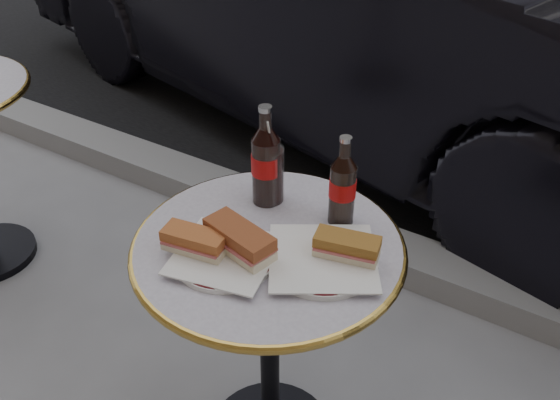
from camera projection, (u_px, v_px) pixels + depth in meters
The scene contains 10 objects.
curb at pixel (396, 256), 2.41m from camera, with size 40.00×0.20×0.12m, color gray.
bistro_table at pixel (270, 354), 1.61m from camera, with size 0.62×0.62×0.73m, color #BAB2C4, non-canonical shape.
plate_left at pixel (225, 257), 1.35m from camera, with size 0.22×0.22×0.01m, color white.
plate_right at pixel (322, 260), 1.34m from camera, with size 0.24×0.24×0.01m, color white.
sandwich_left_a at pixel (195, 242), 1.34m from camera, with size 0.14×0.07×0.05m, color #B05B2C.
sandwich_left_b at pixel (240, 241), 1.34m from camera, with size 0.17×0.08×0.06m, color brown.
sandwich_right at pixel (347, 248), 1.32m from camera, with size 0.14×0.06×0.05m, color #935F25.
cola_bottle_left at pixel (266, 156), 1.46m from camera, with size 0.07×0.07×0.26m, color black, non-canonical shape.
cola_bottle_right at pixel (343, 181), 1.40m from camera, with size 0.06×0.06×0.23m, color black, non-canonical shape.
cola_glass at pixel (269, 175), 1.50m from camera, with size 0.07×0.07×0.14m, color black.
Camera 1 is at (0.60, -0.91, 1.61)m, focal length 40.00 mm.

